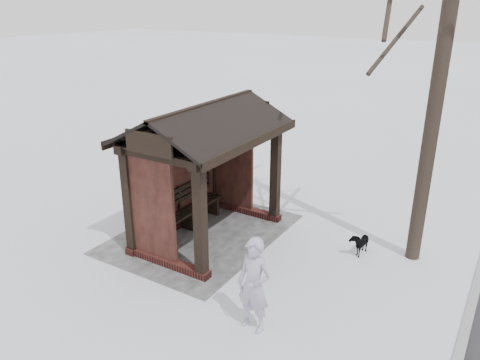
{
  "coord_description": "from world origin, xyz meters",
  "views": [
    {
      "loc": [
        7.77,
        5.65,
        5.08
      ],
      "look_at": [
        -0.06,
        0.8,
        1.52
      ],
      "focal_mm": 35.0,
      "sensor_mm": 36.0,
      "label": 1
    }
  ],
  "objects": [
    {
      "name": "trampled_patch",
      "position": [
        0.0,
        -0.2,
        0.01
      ],
      "size": [
        4.2,
        3.2,
        0.02
      ],
      "primitive_type": "cube",
      "color": "gray",
      "rests_on": "ground"
    },
    {
      "name": "bus_shelter",
      "position": [
        0.0,
        -0.16,
        2.17
      ],
      "size": [
        3.6,
        2.4,
        3.09
      ],
      "color": "#3A1615",
      "rests_on": "ground"
    },
    {
      "name": "kerb",
      "position": [
        0.0,
        5.5,
        0.01
      ],
      "size": [
        120.0,
        0.15,
        0.06
      ],
      "primitive_type": "cube",
      "color": "gray",
      "rests_on": "ground"
    },
    {
      "name": "ground",
      "position": [
        0.0,
        0.0,
        0.0
      ],
      "size": [
        120.0,
        120.0,
        0.0
      ],
      "primitive_type": "plane",
      "color": "white",
      "rests_on": "ground"
    },
    {
      "name": "dog",
      "position": [
        -1.06,
        3.18,
        0.26
      ],
      "size": [
        0.62,
        0.32,
        0.51
      ],
      "primitive_type": "imported",
      "rotation": [
        0.0,
        0.0,
        1.49
      ],
      "color": "black",
      "rests_on": "ground"
    },
    {
      "name": "pedestrian",
      "position": [
        2.25,
        2.49,
        0.82
      ],
      "size": [
        0.44,
        0.63,
        1.64
      ],
      "primitive_type": "imported",
      "rotation": [
        0.0,
        0.0,
        1.5
      ],
      "color": "#AEA4C0",
      "rests_on": "ground"
    }
  ]
}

